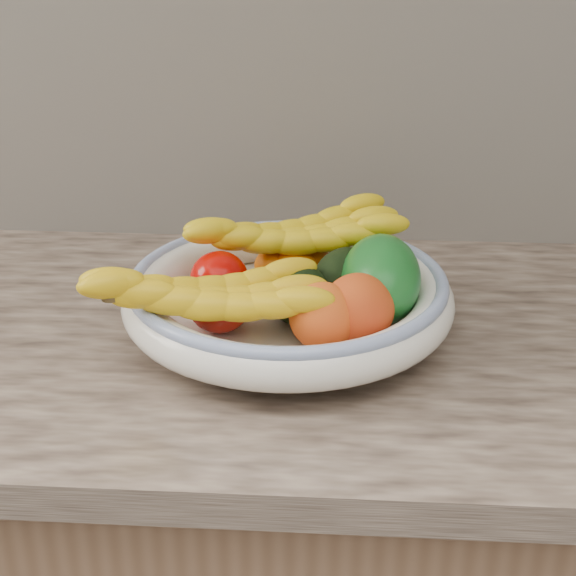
% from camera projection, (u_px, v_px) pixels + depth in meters
% --- Properties ---
extents(fruit_bowl, '(0.39, 0.39, 0.08)m').
position_uv_depth(fruit_bowl, '(288.00, 297.00, 1.04)').
color(fruit_bowl, white).
rests_on(fruit_bowl, kitchen_counter).
extents(clementine_back_left, '(0.05, 0.05, 0.04)m').
position_uv_depth(clementine_back_left, '(274.00, 266.00, 1.11)').
color(clementine_back_left, '#E46504').
rests_on(clementine_back_left, fruit_bowl).
extents(clementine_back_right, '(0.07, 0.07, 0.05)m').
position_uv_depth(clementine_back_right, '(308.00, 261.00, 1.13)').
color(clementine_back_right, orange).
rests_on(clementine_back_right, fruit_bowl).
extents(clementine_back_mid, '(0.07, 0.07, 0.05)m').
position_uv_depth(clementine_back_mid, '(295.00, 270.00, 1.10)').
color(clementine_back_mid, orange).
rests_on(clementine_back_mid, fruit_bowl).
extents(tomato_left, '(0.08, 0.08, 0.06)m').
position_uv_depth(tomato_left, '(219.00, 277.00, 1.06)').
color(tomato_left, '#B90702').
rests_on(tomato_left, fruit_bowl).
extents(tomato_near_left, '(0.08, 0.08, 0.07)m').
position_uv_depth(tomato_near_left, '(219.00, 304.00, 0.99)').
color(tomato_near_left, '#A51108').
rests_on(tomato_near_left, fruit_bowl).
extents(avocado_center, '(0.11, 0.13, 0.07)m').
position_uv_depth(avocado_center, '(295.00, 291.00, 1.02)').
color(avocado_center, black).
rests_on(avocado_center, fruit_bowl).
extents(avocado_right, '(0.11, 0.12, 0.07)m').
position_uv_depth(avocado_right, '(344.00, 276.00, 1.06)').
color(avocado_right, black).
rests_on(avocado_right, fruit_bowl).
extents(green_mango, '(0.13, 0.15, 0.12)m').
position_uv_depth(green_mango, '(380.00, 279.00, 1.02)').
color(green_mango, '#0F5419').
rests_on(green_mango, fruit_bowl).
extents(peach_front, '(0.08, 0.08, 0.07)m').
position_uv_depth(peach_front, '(323.00, 316.00, 0.95)').
color(peach_front, orange).
rests_on(peach_front, fruit_bowl).
extents(peach_right, '(0.09, 0.09, 0.08)m').
position_uv_depth(peach_right, '(358.00, 309.00, 0.97)').
color(peach_right, orange).
rests_on(peach_right, fruit_bowl).
extents(banana_bunch_back, '(0.31, 0.20, 0.08)m').
position_uv_depth(banana_bunch_back, '(293.00, 240.00, 1.10)').
color(banana_bunch_back, yellow).
rests_on(banana_bunch_back, fruit_bowl).
extents(banana_bunch_front, '(0.30, 0.18, 0.08)m').
position_uv_depth(banana_bunch_front, '(206.00, 302.00, 0.95)').
color(banana_bunch_front, yellow).
rests_on(banana_bunch_front, fruit_bowl).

